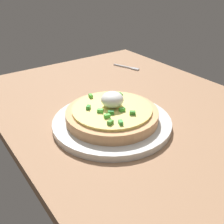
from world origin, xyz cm
name	(u,v)px	position (x,y,z in cm)	size (l,w,h in cm)	color
dining_table	(141,117)	(0.00, 0.00, 1.27)	(95.78, 64.30, 2.53)	#987050
plate	(112,122)	(0.64, -9.75, 3.32)	(27.64, 27.64, 1.58)	silver
pizza	(112,113)	(0.61, -9.73, 5.79)	(21.34, 21.34, 6.54)	tan
fork	(128,68)	(-28.12, 18.03, 2.78)	(10.08, 4.70, 0.50)	#B7B7BC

